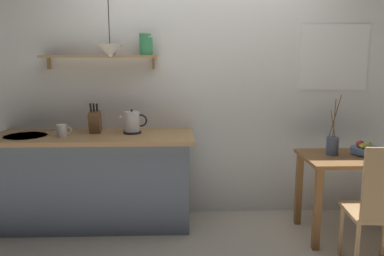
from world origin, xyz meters
The scene contains 12 objects.
ground_plane centered at (0.00, 0.00, 0.00)m, with size 14.00×14.00×0.00m, color #BCB29E.
back_wall centered at (0.20, 0.65, 1.35)m, with size 6.80×0.11×2.70m.
kitchen_counter centered at (-1.00, 0.32, 0.45)m, with size 1.83×0.63×0.88m.
wall_shelf centered at (-0.77, 0.49, 1.64)m, with size 1.09×0.20×0.34m.
dining_table centered at (1.30, 0.02, 0.59)m, with size 0.86×0.61×0.73m.
dining_chair_near centered at (1.23, -0.61, 0.54)m, with size 0.42×0.43×0.99m.
fruit_bowl centered at (1.43, 0.08, 0.78)m, with size 0.26×0.26×0.13m.
twig_vase centered at (1.13, 0.07, 0.82)m, with size 0.11×0.10×0.53m.
electric_kettle centered at (-0.65, 0.36, 0.98)m, with size 0.25×0.17×0.23m.
knife_block centered at (-1.00, 0.38, 0.99)m, with size 0.10×0.15×0.28m.
coffee_mug_by_sink centered at (-1.26, 0.23, 0.94)m, with size 0.14×0.09×0.11m.
pendant_lamp centered at (-0.80, 0.18, 1.64)m, with size 0.24×0.24×0.66m.
Camera 1 is at (-0.21, -3.23, 1.60)m, focal length 36.57 mm.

